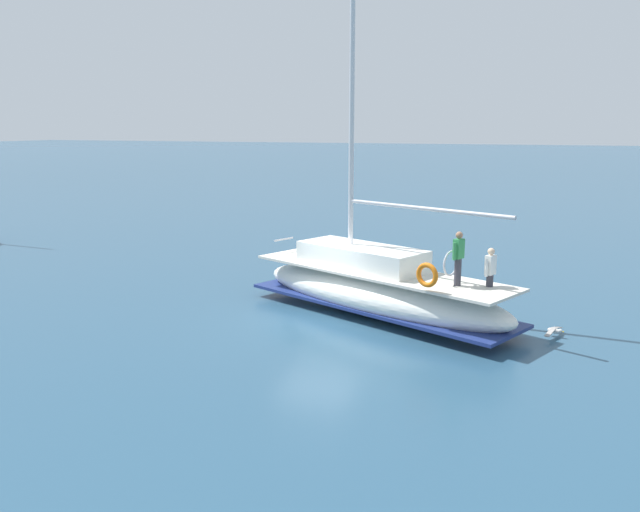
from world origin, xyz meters
The scene contains 3 objects.
ground_plane centered at (0.00, 0.00, 0.00)m, with size 400.00×400.00×0.00m, color #284C66.
main_sailboat centered at (1.01, -1.66, 0.92)m, with size 5.91×9.78×13.90m.
seagull centered at (0.73, -7.08, 0.19)m, with size 1.10×0.52×0.17m.
Camera 1 is at (-18.43, -7.29, 5.99)m, focal length 36.51 mm.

